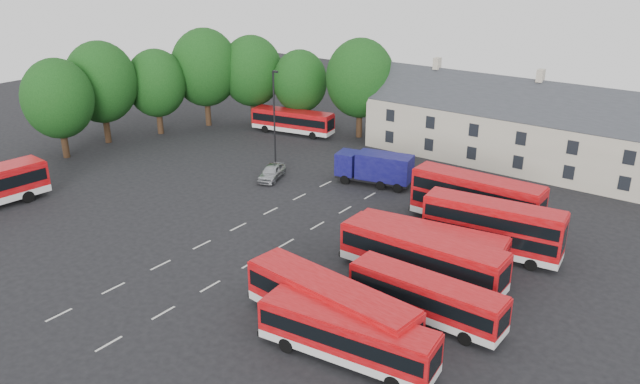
{
  "coord_description": "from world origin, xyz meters",
  "views": [
    {
      "loc": [
        32.5,
        -30.83,
        21.31
      ],
      "look_at": [
        4.07,
        7.62,
        2.2
      ],
      "focal_mm": 35.0,
      "sensor_mm": 36.0,
      "label": 1
    }
  ],
  "objects_px": {
    "bus_dd_south": "(492,225)",
    "silver_car": "(272,172)",
    "lamppost": "(274,116)",
    "box_truck": "(375,167)",
    "bus_row_a": "(347,334)"
  },
  "relations": [
    {
      "from": "bus_row_a",
      "to": "lamppost",
      "type": "relative_size",
      "value": 1.05
    },
    {
      "from": "bus_dd_south",
      "to": "box_truck",
      "type": "distance_m",
      "value": 16.01
    },
    {
      "from": "silver_car",
      "to": "bus_row_a",
      "type": "bearing_deg",
      "value": -61.28
    },
    {
      "from": "silver_car",
      "to": "lamppost",
      "type": "distance_m",
      "value": 6.0
    },
    {
      "from": "silver_car",
      "to": "lamppost",
      "type": "relative_size",
      "value": 0.44
    },
    {
      "from": "bus_dd_south",
      "to": "lamppost",
      "type": "relative_size",
      "value": 1.03
    },
    {
      "from": "bus_row_a",
      "to": "silver_car",
      "type": "distance_m",
      "value": 28.99
    },
    {
      "from": "bus_dd_south",
      "to": "lamppost",
      "type": "xyz_separation_m",
      "value": [
        -25.43,
        5.69,
        2.91
      ]
    },
    {
      "from": "bus_row_a",
      "to": "bus_dd_south",
      "type": "xyz_separation_m",
      "value": [
        1.41,
        16.68,
        0.61
      ]
    },
    {
      "from": "bus_dd_south",
      "to": "silver_car",
      "type": "relative_size",
      "value": 2.37
    },
    {
      "from": "bus_row_a",
      "to": "box_truck",
      "type": "xyz_separation_m",
      "value": [
        -12.93,
        23.77,
        0.05
      ]
    },
    {
      "from": "bus_dd_south",
      "to": "lamppost",
      "type": "distance_m",
      "value": 26.22
    },
    {
      "from": "silver_car",
      "to": "bus_dd_south",
      "type": "bearing_deg",
      "value": -25.98
    },
    {
      "from": "bus_dd_south",
      "to": "box_truck",
      "type": "xyz_separation_m",
      "value": [
        -14.35,
        7.09,
        -0.56
      ]
    },
    {
      "from": "bus_row_a",
      "to": "lamppost",
      "type": "distance_m",
      "value": 33.01
    }
  ]
}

